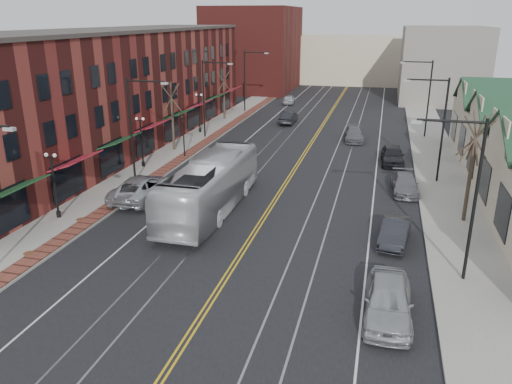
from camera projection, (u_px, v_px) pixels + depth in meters
The scene contains 31 objects.
ground at pixel (203, 314), 21.99m from camera, with size 160.00×160.00×0.00m, color black.
sidewalk_left at pixel (152, 168), 43.05m from camera, with size 4.00×120.00×0.15m, color gray.
sidewalk_right at pixel (446, 190), 37.41m from camera, with size 4.00×120.00×0.15m, color gray.
building_left at pixel (114, 90), 49.28m from camera, with size 10.00×50.00×11.00m, color maroon.
backdrop_left at pixel (254, 49), 87.35m from camera, with size 14.00×18.00×14.00m, color maroon.
backdrop_mid at pixel (351, 59), 98.12m from camera, with size 22.00×14.00×9.00m, color #BBAC8F.
backdrop_right at pixel (442, 64), 76.00m from camera, with size 12.00×16.00×11.00m, color slate.
streetlight_l_1 at pixel (136, 120), 37.52m from camera, with size 3.33×0.25×8.00m.
streetlight_l_2 at pixel (207, 91), 52.14m from camera, with size 3.33×0.25×8.00m.
streetlight_l_3 at pixel (248, 75), 66.75m from camera, with size 3.33×0.25×8.00m.
streetlight_r_0 at pixel (467, 184), 23.20m from camera, with size 3.33×0.25×8.00m.
streetlight_r_1 at pixel (438, 119), 37.81m from camera, with size 3.33×0.25×8.00m.
streetlight_r_2 at pixel (425, 91), 52.43m from camera, with size 3.33×0.25×8.00m.
lamppost_l_1 at pixel (55, 187), 31.57m from camera, with size 0.84×0.28×4.27m.
lamppost_l_2 at pixel (142, 143), 42.53m from camera, with size 0.84×0.28×4.27m.
lamppost_l_3 at pixel (199, 114), 55.31m from camera, with size 0.84×0.28×4.27m.
tree_left_near at pixel (172, 115), 47.50m from camera, with size 1.78×1.37×6.48m.
tree_left_far at pixel (224, 94), 62.19m from camera, with size 1.66×1.28×6.02m.
tree_right_mid at pixel (471, 166), 30.59m from camera, with size 1.90×1.46×6.93m.
manhole_mid at pixel (29, 253), 27.31m from camera, with size 0.60×0.60×0.02m, color #592D19.
manhole_far at pixel (81, 219), 31.87m from camera, with size 0.60×0.60×0.02m, color #592D19.
traffic_signal at pixel (184, 133), 45.62m from camera, with size 0.18×0.15×3.80m.
transit_bus at pixel (211, 185), 33.11m from camera, with size 3.03×12.96×3.61m, color silver.
parked_suv at pixel (142, 188), 35.58m from camera, with size 2.85×6.19×1.72m, color #AAADB2.
parked_car_a at pixel (388, 300), 21.48m from camera, with size 2.04×5.06×1.72m, color #A7AAAE.
parked_car_b at pixel (395, 232), 28.69m from camera, with size 1.48×4.25×1.40m, color #222228.
parked_car_c at pixel (405, 184), 36.98m from camera, with size 1.86×4.58×1.33m, color slate.
parked_car_d at pixel (393, 155), 44.15m from camera, with size 1.92×4.77×1.62m, color black.
distant_car_left at pixel (288, 118), 60.89m from camera, with size 1.56×4.48×1.48m, color black.
distant_car_right at pixel (354, 134), 52.47m from camera, with size 1.94×4.78×1.39m, color slate.
distant_car_far at pixel (289, 99), 74.63m from camera, with size 1.60×3.99×1.36m, color #B8BCC0.
Camera 1 is at (7.00, -17.75, 12.41)m, focal length 35.00 mm.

